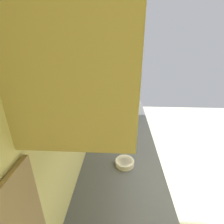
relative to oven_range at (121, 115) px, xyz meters
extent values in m
plane|color=beige|center=(-1.32, -1.31, -0.47)|extent=(6.05, 6.05, 0.00)
cube|color=#DCD07C|center=(-1.32, 0.37, 0.86)|extent=(3.90, 0.12, 2.67)
cube|color=tan|center=(-1.77, 0.00, -0.03)|extent=(2.84, 0.62, 0.90)
cube|color=#4A4D53|center=(-1.77, 0.00, 0.43)|extent=(2.87, 0.65, 0.02)
cube|color=#332819|center=(-1.77, -0.31, -0.03)|extent=(0.01, 0.01, 0.83)
cube|color=#332819|center=(-1.30, -0.31, -0.03)|extent=(0.01, 0.01, 0.83)
cube|color=#332819|center=(-0.82, -0.31, -0.03)|extent=(0.01, 0.01, 0.83)
cube|color=tan|center=(-1.77, 0.14, 1.44)|extent=(1.63, 0.35, 0.73)
cube|color=black|center=(0.00, 0.00, -0.02)|extent=(0.68, 0.63, 0.92)
cube|color=black|center=(0.00, -0.32, -0.06)|extent=(0.53, 0.01, 0.51)
cube|color=black|center=(0.00, 0.00, 0.45)|extent=(0.65, 0.60, 0.02)
cube|color=black|center=(0.00, 0.29, 0.53)|extent=(0.65, 0.04, 0.18)
cylinder|color=#38383D|center=(-0.15, -0.11, 0.47)|extent=(0.11, 0.11, 0.01)
cylinder|color=#38383D|center=(0.15, -0.11, 0.47)|extent=(0.11, 0.11, 0.01)
cylinder|color=#38383D|center=(-0.15, 0.11, 0.47)|extent=(0.11, 0.11, 0.01)
cylinder|color=#38383D|center=(0.15, 0.11, 0.47)|extent=(0.11, 0.11, 0.01)
cube|color=#B7BABF|center=(-0.85, 0.02, 0.59)|extent=(0.44, 0.36, 0.30)
cube|color=black|center=(-0.89, -0.17, 0.59)|extent=(0.27, 0.01, 0.21)
cube|color=#2D2D33|center=(-0.68, -0.17, 0.59)|extent=(0.08, 0.01, 0.21)
cylinder|color=silver|center=(-1.91, -0.03, 0.46)|extent=(0.15, 0.15, 0.04)
cylinder|color=white|center=(-1.91, -0.03, 0.48)|extent=(0.12, 0.12, 0.02)
camera|label=1|loc=(-2.96, 0.01, 1.37)|focal=26.29mm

